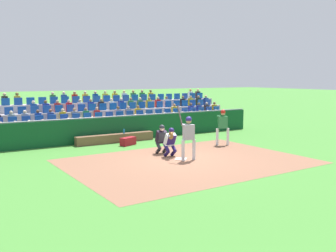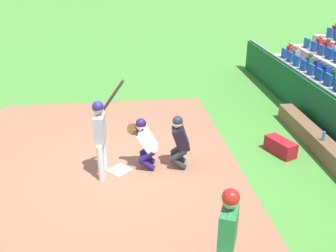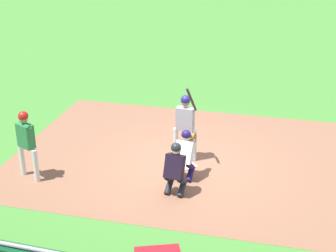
# 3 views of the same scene
# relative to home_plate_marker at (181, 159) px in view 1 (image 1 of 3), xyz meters

# --- Properties ---
(ground_plane) EXTENTS (160.00, 160.00, 0.00)m
(ground_plane) POSITION_rel_home_plate_marker_xyz_m (0.00, 0.00, -0.02)
(ground_plane) COLOR #418131
(infield_dirt_patch) EXTENTS (9.49, 6.97, 0.01)m
(infield_dirt_patch) POSITION_rel_home_plate_marker_xyz_m (0.00, 0.50, -0.01)
(infield_dirt_patch) COLOR brown
(infield_dirt_patch) RESTS_ON ground_plane
(home_plate_marker) EXTENTS (0.62, 0.62, 0.02)m
(home_plate_marker) POSITION_rel_home_plate_marker_xyz_m (0.00, 0.00, 0.00)
(home_plate_marker) COLOR white
(home_plate_marker) RESTS_ON infield_dirt_patch
(batter_at_plate) EXTENTS (0.64, 0.72, 2.20)m
(batter_at_plate) POSITION_rel_home_plate_marker_xyz_m (-0.12, 0.35, 1.10)
(batter_at_plate) COLOR silver
(batter_at_plate) RESTS_ON ground_plane
(catcher_crouching) EXTENTS (0.49, 0.71, 1.26)m
(catcher_crouching) POSITION_rel_home_plate_marker_xyz_m (0.12, -0.62, 0.69)
(catcher_crouching) COLOR #1D144F
(catcher_crouching) RESTS_ON ground_plane
(home_plate_umpire) EXTENTS (0.49, 0.49, 1.31)m
(home_plate_umpire) POSITION_rel_home_plate_marker_xyz_m (0.08, -1.42, 0.69)
(home_plate_umpire) COLOR #22242B
(home_plate_umpire) RESTS_ON ground_plane
(dugout_wall) EXTENTS (16.94, 0.24, 1.32)m
(dugout_wall) POSITION_rel_home_plate_marker_xyz_m (0.00, -5.62, 0.62)
(dugout_wall) COLOR #0D4522
(dugout_wall) RESTS_ON ground_plane
(dugout_bench) EXTENTS (4.18, 0.40, 0.44)m
(dugout_bench) POSITION_rel_home_plate_marker_xyz_m (0.67, -5.07, 0.20)
(dugout_bench) COLOR brown
(dugout_bench) RESTS_ON ground_plane
(water_bottle_on_bench) EXTENTS (0.07, 0.07, 0.24)m
(water_bottle_on_bench) POSITION_rel_home_plate_marker_xyz_m (0.22, -5.00, 0.54)
(water_bottle_on_bench) COLOR #2376C2
(water_bottle_on_bench) RESTS_ON dugout_bench
(equipment_duffel_bag) EXTENTS (0.91, 0.65, 0.39)m
(equipment_duffel_bag) POSITION_rel_home_plate_marker_xyz_m (0.45, -4.04, 0.18)
(equipment_duffel_bag) COLOR maroon
(equipment_duffel_bag) RESTS_ON ground_plane
(on_deck_batter) EXTENTS (0.67, 0.39, 1.76)m
(on_deck_batter) POSITION_rel_home_plate_marker_xyz_m (-3.54, -1.64, 1.05)
(on_deck_batter) COLOR silver
(on_deck_batter) RESTS_ON ground_plane
(bleacher_stand) EXTENTS (18.65, 4.01, 2.46)m
(bleacher_stand) POSITION_rel_home_plate_marker_xyz_m (-0.01, -9.36, 0.68)
(bleacher_stand) COLOR #A49E9F
(bleacher_stand) RESTS_ON ground_plane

